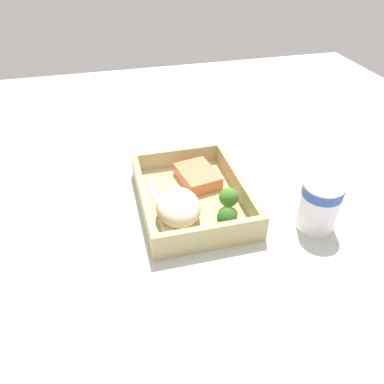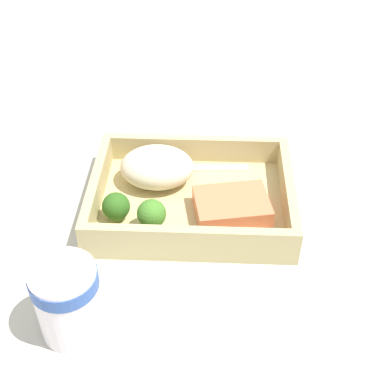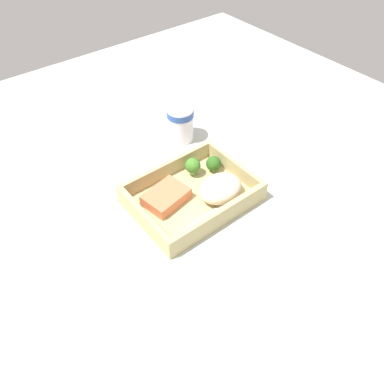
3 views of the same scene
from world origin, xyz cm
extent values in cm
cube|color=#B5BBAF|center=(0.00, 0.00, -1.00)|extent=(160.00, 160.00, 2.00)
cube|color=tan|center=(0.00, 0.00, 0.60)|extent=(26.23, 19.68, 1.20)
cube|color=tan|center=(0.00, -9.24, 3.08)|extent=(26.23, 1.20, 3.76)
cube|color=tan|center=(0.00, 9.24, 3.08)|extent=(26.23, 1.20, 3.76)
cube|color=tan|center=(-12.52, 0.00, 3.08)|extent=(1.20, 17.28, 3.76)
cube|color=tan|center=(12.52, 0.00, 3.08)|extent=(1.20, 17.28, 3.76)
cube|color=#E0764D|center=(-5.19, 2.47, 2.50)|extent=(10.34, 8.35, 2.59)
ellipsoid|color=beige|center=(4.91, -3.79, 3.74)|extent=(9.98, 7.88, 5.08)
cylinder|color=#80AD62|center=(4.71, 5.68, 2.05)|extent=(1.37, 1.37, 1.71)
sphere|color=#427D29|center=(4.71, 5.68, 3.90)|extent=(3.62, 3.62, 3.62)
cylinder|color=#80A365|center=(9.40, 3.80, 1.74)|extent=(1.35, 1.35, 1.08)
sphere|color=#2D5F1C|center=(9.40, 3.80, 3.26)|extent=(3.56, 3.56, 3.56)
cube|color=white|center=(-1.49, -6.69, 1.42)|extent=(12.44, 1.73, 0.44)
cube|color=white|center=(6.40, -6.29, 1.42)|extent=(3.51, 2.37, 0.44)
cylinder|color=white|center=(11.76, 19.69, 4.53)|extent=(6.68, 6.68, 9.05)
cylinder|color=#3356A8|center=(11.76, 19.69, 7.84)|extent=(6.88, 6.88, 1.63)
cube|color=white|center=(-10.10, -23.64, 0.12)|extent=(8.80, 15.47, 0.24)
camera|label=1|loc=(54.93, -14.05, 45.39)|focal=35.00mm
camera|label=2|loc=(-2.21, 53.12, 48.25)|focal=50.00mm
camera|label=3|loc=(-35.42, -44.93, 60.67)|focal=35.00mm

